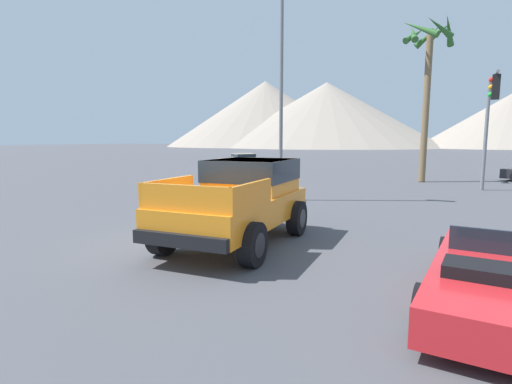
{
  "coord_description": "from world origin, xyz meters",
  "views": [
    {
      "loc": [
        4.86,
        -7.57,
        2.36
      ],
      "look_at": [
        0.5,
        1.15,
        1.07
      ],
      "focal_mm": 28.0,
      "sensor_mm": 36.0,
      "label": 1
    }
  ],
  "objects_px": {
    "parked_car_tan": "(243,160)",
    "street_lamp_post": "(281,59)",
    "red_convertible_car": "(501,279)",
    "palm_tree_tall": "(428,63)",
    "orange_pickup_truck": "(242,196)",
    "traffic_light_main": "(490,110)"
  },
  "relations": [
    {
      "from": "red_convertible_car",
      "to": "orange_pickup_truck",
      "type": "bearing_deg",
      "value": 165.77
    },
    {
      "from": "parked_car_tan",
      "to": "palm_tree_tall",
      "type": "xyz_separation_m",
      "value": [
        15.35,
        -7.29,
        5.91
      ]
    },
    {
      "from": "parked_car_tan",
      "to": "street_lamp_post",
      "type": "distance_m",
      "value": 20.85
    },
    {
      "from": "parked_car_tan",
      "to": "street_lamp_post",
      "type": "height_order",
      "value": "street_lamp_post"
    },
    {
      "from": "orange_pickup_truck",
      "to": "palm_tree_tall",
      "type": "relative_size",
      "value": 0.55
    },
    {
      "from": "palm_tree_tall",
      "to": "street_lamp_post",
      "type": "bearing_deg",
      "value": -114.16
    },
    {
      "from": "red_convertible_car",
      "to": "street_lamp_post",
      "type": "relative_size",
      "value": 0.5
    },
    {
      "from": "orange_pickup_truck",
      "to": "traffic_light_main",
      "type": "height_order",
      "value": "traffic_light_main"
    },
    {
      "from": "red_convertible_car",
      "to": "traffic_light_main",
      "type": "distance_m",
      "value": 13.54
    },
    {
      "from": "parked_car_tan",
      "to": "traffic_light_main",
      "type": "height_order",
      "value": "traffic_light_main"
    },
    {
      "from": "red_convertible_car",
      "to": "palm_tree_tall",
      "type": "distance_m",
      "value": 18.82
    },
    {
      "from": "traffic_light_main",
      "to": "street_lamp_post",
      "type": "relative_size",
      "value": 0.55
    },
    {
      "from": "parked_car_tan",
      "to": "palm_tree_tall",
      "type": "distance_m",
      "value": 17.99
    },
    {
      "from": "orange_pickup_truck",
      "to": "parked_car_tan",
      "type": "height_order",
      "value": "orange_pickup_truck"
    },
    {
      "from": "street_lamp_post",
      "to": "palm_tree_tall",
      "type": "xyz_separation_m",
      "value": [
        4.39,
        9.79,
        1.11
      ]
    },
    {
      "from": "orange_pickup_truck",
      "to": "red_convertible_car",
      "type": "xyz_separation_m",
      "value": [
        5.06,
        -1.67,
        -0.66
      ]
    },
    {
      "from": "orange_pickup_truck",
      "to": "palm_tree_tall",
      "type": "distance_m",
      "value": 17.09
    },
    {
      "from": "street_lamp_post",
      "to": "traffic_light_main",
      "type": "bearing_deg",
      "value": 36.2
    },
    {
      "from": "orange_pickup_truck",
      "to": "palm_tree_tall",
      "type": "height_order",
      "value": "palm_tree_tall"
    },
    {
      "from": "parked_car_tan",
      "to": "traffic_light_main",
      "type": "relative_size",
      "value": 0.85
    },
    {
      "from": "orange_pickup_truck",
      "to": "palm_tree_tall",
      "type": "xyz_separation_m",
      "value": [
        2.71,
        15.99,
        5.4
      ]
    },
    {
      "from": "orange_pickup_truck",
      "to": "parked_car_tan",
      "type": "distance_m",
      "value": 26.5
    }
  ]
}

